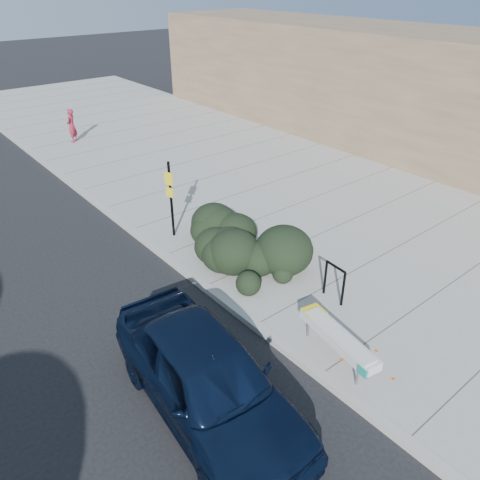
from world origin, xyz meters
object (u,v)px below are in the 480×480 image
Objects in this scene: bench at (338,338)px; bike_rack at (335,279)px; pedestrian at (72,126)px; sign_post at (170,195)px; sedan_navy at (207,378)px.

bike_rack reaches higher than bench.
bench is 1.39× the size of pedestrian.
bike_rack is at bearing -96.80° from sign_post.
bench is 2.92m from sedan_navy.
bench is at bearing -112.33° from sign_post.
bench is at bearing -132.69° from bike_rack.
sedan_navy is 17.48m from pedestrian.
sedan_navy is (-4.33, -0.70, 0.10)m from bike_rack.
sign_post is at bearing 98.72° from bench.
pedestrian is (4.32, 16.93, 0.09)m from sedan_navy.
bench is 6.73m from sign_post.
sign_post is at bearing 108.39° from bike_rack.
bike_rack is 16.24m from pedestrian.
sign_post is 6.73m from sedan_navy.
bike_rack is 0.20× the size of sedan_navy.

